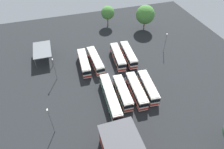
{
  "coord_description": "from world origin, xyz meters",
  "views": [
    {
      "loc": [
        43.3,
        -14.05,
        42.92
      ],
      "look_at": [
        -0.43,
        -0.61,
        1.56
      ],
      "focal_mm": 32.51,
      "sensor_mm": 36.0,
      "label": 1
    }
  ],
  "objects_px": {
    "bus_row0_slot0": "(84,63)",
    "bus_row0_slot1": "(95,60)",
    "bus_row0_slot4": "(128,54)",
    "tree_east_edge": "(145,15)",
    "tree_northeast": "(108,13)",
    "lamp_post_by_building": "(51,120)",
    "bus_row0_slot3": "(118,56)",
    "bus_row1_slot1": "(110,97)",
    "maintenance_shelter": "(42,50)",
    "bus_row1_slot4": "(148,87)",
    "bus_row1_slot2": "(123,92)",
    "lamp_post_mid_lot": "(55,68)",
    "bus_row1_slot3": "(136,90)",
    "lamp_post_far_corner": "(165,42)"
  },
  "relations": [
    {
      "from": "bus_row1_slot2",
      "to": "lamp_post_by_building",
      "type": "distance_m",
      "value": 20.3
    },
    {
      "from": "lamp_post_mid_lot",
      "to": "tree_east_edge",
      "type": "distance_m",
      "value": 42.99
    },
    {
      "from": "maintenance_shelter",
      "to": "tree_northeast",
      "type": "bearing_deg",
      "value": 119.98
    },
    {
      "from": "lamp_post_by_building",
      "to": "bus_row0_slot3",
      "type": "bearing_deg",
      "value": 133.3
    },
    {
      "from": "bus_row1_slot1",
      "to": "lamp_post_by_building",
      "type": "xyz_separation_m",
      "value": [
        5.31,
        -15.54,
        2.85
      ]
    },
    {
      "from": "lamp_post_mid_lot",
      "to": "tree_northeast",
      "type": "relative_size",
      "value": 0.88
    },
    {
      "from": "bus_row0_slot0",
      "to": "bus_row1_slot1",
      "type": "distance_m",
      "value": 16.93
    },
    {
      "from": "bus_row0_slot4",
      "to": "lamp_post_mid_lot",
      "type": "distance_m",
      "value": 24.76
    },
    {
      "from": "bus_row0_slot3",
      "to": "tree_east_edge",
      "type": "xyz_separation_m",
      "value": [
        -17.34,
        17.23,
        4.59
      ]
    },
    {
      "from": "lamp_post_by_building",
      "to": "tree_northeast",
      "type": "bearing_deg",
      "value": 149.96
    },
    {
      "from": "bus_row0_slot0",
      "to": "bus_row0_slot1",
      "type": "xyz_separation_m",
      "value": [
        -0.09,
        3.8,
        0.0
      ]
    },
    {
      "from": "bus_row0_slot0",
      "to": "lamp_post_far_corner",
      "type": "xyz_separation_m",
      "value": [
        -0.23,
        28.96,
        2.2
      ]
    },
    {
      "from": "bus_row1_slot2",
      "to": "tree_east_edge",
      "type": "distance_m",
      "value": 39.66
    },
    {
      "from": "bus_row0_slot4",
      "to": "bus_row1_slot4",
      "type": "distance_m",
      "value": 16.14
    },
    {
      "from": "maintenance_shelter",
      "to": "tree_east_edge",
      "type": "bearing_deg",
      "value": 101.97
    },
    {
      "from": "bus_row0_slot4",
      "to": "tree_east_edge",
      "type": "height_order",
      "value": "tree_east_edge"
    },
    {
      "from": "bus_row0_slot1",
      "to": "tree_east_edge",
      "type": "bearing_deg",
      "value": 124.69
    },
    {
      "from": "bus_row0_slot4",
      "to": "tree_east_edge",
      "type": "relative_size",
      "value": 1.2
    },
    {
      "from": "bus_row0_slot1",
      "to": "tree_east_edge",
      "type": "relative_size",
      "value": 1.22
    },
    {
      "from": "bus_row1_slot2",
      "to": "bus_row1_slot3",
      "type": "bearing_deg",
      "value": 84.74
    },
    {
      "from": "bus_row0_slot0",
      "to": "bus_row0_slot1",
      "type": "relative_size",
      "value": 0.96
    },
    {
      "from": "bus_row1_slot3",
      "to": "bus_row0_slot4",
      "type": "bearing_deg",
      "value": 166.99
    },
    {
      "from": "tree_northeast",
      "to": "maintenance_shelter",
      "type": "bearing_deg",
      "value": -60.02
    },
    {
      "from": "bus_row0_slot3",
      "to": "bus_row0_slot0",
      "type": "bearing_deg",
      "value": -90.12
    },
    {
      "from": "bus_row0_slot0",
      "to": "bus_row1_slot1",
      "type": "height_order",
      "value": "same"
    },
    {
      "from": "lamp_post_mid_lot",
      "to": "bus_row0_slot3",
      "type": "bearing_deg",
      "value": 97.93
    },
    {
      "from": "tree_northeast",
      "to": "tree_east_edge",
      "type": "distance_m",
      "value": 15.35
    },
    {
      "from": "bus_row0_slot0",
      "to": "lamp_post_by_building",
      "type": "height_order",
      "value": "lamp_post_by_building"
    },
    {
      "from": "lamp_post_by_building",
      "to": "lamp_post_mid_lot",
      "type": "distance_m",
      "value": 19.04
    },
    {
      "from": "bus_row0_slot4",
      "to": "maintenance_shelter",
      "type": "height_order",
      "value": "maintenance_shelter"
    },
    {
      "from": "bus_row1_slot4",
      "to": "bus_row1_slot1",
      "type": "bearing_deg",
      "value": -88.46
    },
    {
      "from": "bus_row0_slot4",
      "to": "bus_row0_slot1",
      "type": "bearing_deg",
      "value": -90.54
    },
    {
      "from": "bus_row0_slot4",
      "to": "tree_northeast",
      "type": "distance_m",
      "value": 24.81
    },
    {
      "from": "bus_row0_slot3",
      "to": "lamp_post_by_building",
      "type": "distance_m",
      "value": 31.85
    },
    {
      "from": "bus_row1_slot3",
      "to": "lamp_post_by_building",
      "type": "distance_m",
      "value": 23.95
    },
    {
      "from": "bus_row1_slot2",
      "to": "maintenance_shelter",
      "type": "distance_m",
      "value": 31.73
    },
    {
      "from": "bus_row1_slot2",
      "to": "tree_east_edge",
      "type": "height_order",
      "value": "tree_east_edge"
    },
    {
      "from": "bus_row1_slot1",
      "to": "maintenance_shelter",
      "type": "relative_size",
      "value": 1.54
    },
    {
      "from": "bus_row0_slot3",
      "to": "tree_east_edge",
      "type": "height_order",
      "value": "tree_east_edge"
    },
    {
      "from": "bus_row0_slot1",
      "to": "tree_northeast",
      "type": "relative_size",
      "value": 1.44
    },
    {
      "from": "lamp_post_mid_lot",
      "to": "tree_northeast",
      "type": "xyz_separation_m",
      "value": [
        -27.36,
        24.3,
        1.67
      ]
    },
    {
      "from": "bus_row0_slot4",
      "to": "tree_east_edge",
      "type": "xyz_separation_m",
      "value": [
        -17.34,
        13.39,
        4.59
      ]
    },
    {
      "from": "lamp_post_by_building",
      "to": "bus_row0_slot1",
      "type": "bearing_deg",
      "value": 144.81
    },
    {
      "from": "bus_row0_slot4",
      "to": "lamp_post_far_corner",
      "type": "xyz_separation_m",
      "value": [
        -0.26,
        13.66,
        2.2
      ]
    },
    {
      "from": "bus_row0_slot3",
      "to": "bus_row1_slot2",
      "type": "relative_size",
      "value": 1.07
    },
    {
      "from": "lamp_post_far_corner",
      "to": "bus_row0_slot4",
      "type": "bearing_deg",
      "value": -88.92
    },
    {
      "from": "bus_row1_slot4",
      "to": "maintenance_shelter",
      "type": "distance_m",
      "value": 37.05
    },
    {
      "from": "bus_row0_slot3",
      "to": "bus_row0_slot4",
      "type": "distance_m",
      "value": 3.83
    },
    {
      "from": "lamp_post_mid_lot",
      "to": "tree_northeast",
      "type": "bearing_deg",
      "value": 138.39
    },
    {
      "from": "bus_row1_slot1",
      "to": "maintenance_shelter",
      "type": "distance_m",
      "value": 29.96
    }
  ]
}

